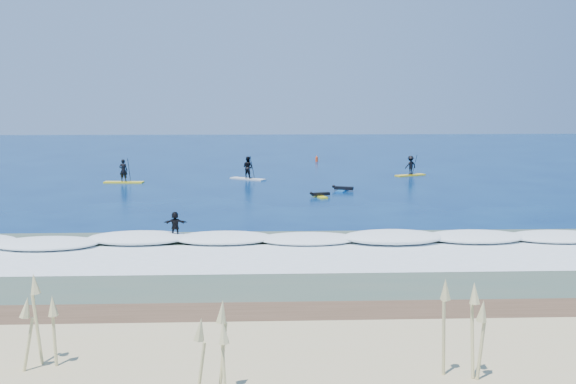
{
  "coord_description": "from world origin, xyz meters",
  "views": [
    {
      "loc": [
        -1.12,
        -39.44,
        6.73
      ],
      "look_at": [
        0.54,
        2.23,
        0.6
      ],
      "focal_mm": 40.0,
      "sensor_mm": 36.0,
      "label": 1
    }
  ],
  "objects_px": {
    "sup_paddler_right": "(410,167)",
    "prone_paddler_far": "(343,189)",
    "sup_paddler_center": "(248,170)",
    "wave_surfer": "(175,226)",
    "prone_paddler_near": "(320,195)",
    "marker_buoy": "(317,159)",
    "sup_paddler_left": "(124,174)"
  },
  "relations": [
    {
      "from": "sup_paddler_left",
      "to": "wave_surfer",
      "type": "bearing_deg",
      "value": -67.35
    },
    {
      "from": "sup_paddler_left",
      "to": "marker_buoy",
      "type": "bearing_deg",
      "value": 48.85
    },
    {
      "from": "marker_buoy",
      "to": "sup_paddler_center",
      "type": "bearing_deg",
      "value": -115.42
    },
    {
      "from": "prone_paddler_near",
      "to": "marker_buoy",
      "type": "distance_m",
      "value": 24.52
    },
    {
      "from": "sup_paddler_right",
      "to": "prone_paddler_near",
      "type": "xyz_separation_m",
      "value": [
        -9.0,
        -11.81,
        -0.66
      ]
    },
    {
      "from": "prone_paddler_near",
      "to": "marker_buoy",
      "type": "relative_size",
      "value": 2.7
    },
    {
      "from": "sup_paddler_center",
      "to": "sup_paddler_right",
      "type": "distance_m",
      "value": 14.28
    },
    {
      "from": "prone_paddler_far",
      "to": "wave_surfer",
      "type": "height_order",
      "value": "wave_surfer"
    },
    {
      "from": "sup_paddler_right",
      "to": "marker_buoy",
      "type": "relative_size",
      "value": 4.14
    },
    {
      "from": "sup_paddler_right",
      "to": "prone_paddler_near",
      "type": "bearing_deg",
      "value": -152.19
    },
    {
      "from": "wave_surfer",
      "to": "marker_buoy",
      "type": "relative_size",
      "value": 2.5
    },
    {
      "from": "prone_paddler_near",
      "to": "marker_buoy",
      "type": "bearing_deg",
      "value": -22.03
    },
    {
      "from": "sup_paddler_center",
      "to": "marker_buoy",
      "type": "height_order",
      "value": "sup_paddler_center"
    },
    {
      "from": "sup_paddler_right",
      "to": "sup_paddler_center",
      "type": "bearing_deg",
      "value": 163.35
    },
    {
      "from": "prone_paddler_far",
      "to": "sup_paddler_center",
      "type": "bearing_deg",
      "value": 66.6
    },
    {
      "from": "sup_paddler_left",
      "to": "wave_surfer",
      "type": "xyz_separation_m",
      "value": [
        6.96,
        -21.37,
        0.05
      ]
    },
    {
      "from": "prone_paddler_far",
      "to": "marker_buoy",
      "type": "height_order",
      "value": "marker_buoy"
    },
    {
      "from": "sup_paddler_right",
      "to": "wave_surfer",
      "type": "height_order",
      "value": "sup_paddler_right"
    },
    {
      "from": "sup_paddler_center",
      "to": "sup_paddler_right",
      "type": "height_order",
      "value": "sup_paddler_center"
    },
    {
      "from": "prone_paddler_far",
      "to": "wave_surfer",
      "type": "xyz_separation_m",
      "value": [
        -9.99,
        -16.14,
        0.59
      ]
    },
    {
      "from": "sup_paddler_right",
      "to": "wave_surfer",
      "type": "relative_size",
      "value": 1.66
    },
    {
      "from": "sup_paddler_left",
      "to": "wave_surfer",
      "type": "height_order",
      "value": "sup_paddler_left"
    },
    {
      "from": "sup_paddler_right",
      "to": "prone_paddler_far",
      "type": "xyz_separation_m",
      "value": [
        -7.06,
        -9.03,
        -0.64
      ]
    },
    {
      "from": "sup_paddler_center",
      "to": "sup_paddler_left",
      "type": "bearing_deg",
      "value": -136.23
    },
    {
      "from": "sup_paddler_left",
      "to": "prone_paddler_far",
      "type": "bearing_deg",
      "value": -12.55
    },
    {
      "from": "sup_paddler_right",
      "to": "prone_paddler_far",
      "type": "bearing_deg",
      "value": -152.94
    },
    {
      "from": "sup_paddler_center",
      "to": "marker_buoy",
      "type": "xyz_separation_m",
      "value": [
        6.98,
        14.69,
        -0.53
      ]
    },
    {
      "from": "prone_paddler_far",
      "to": "wave_surfer",
      "type": "relative_size",
      "value": 1.17
    },
    {
      "from": "sup_paddler_right",
      "to": "prone_paddler_near",
      "type": "relative_size",
      "value": 1.53
    },
    {
      "from": "sup_paddler_left",
      "to": "wave_surfer",
      "type": "distance_m",
      "value": 22.48
    },
    {
      "from": "sup_paddler_center",
      "to": "wave_surfer",
      "type": "bearing_deg",
      "value": -63.44
    },
    {
      "from": "prone_paddler_near",
      "to": "prone_paddler_far",
      "type": "height_order",
      "value": "prone_paddler_far"
    }
  ]
}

